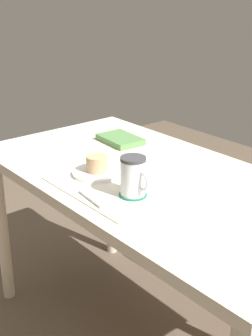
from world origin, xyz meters
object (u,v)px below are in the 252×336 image
at_px(pastry_plate, 97,173).
at_px(pastry, 97,164).
at_px(dining_table, 152,196).
at_px(coffee_mug, 133,176).
at_px(small_book, 120,139).

xyz_separation_m(pastry_plate, pastry, (0.00, 0.00, 0.03)).
relative_size(dining_table, pastry, 18.80).
bearing_deg(coffee_mug, pastry_plate, 176.30).
relative_size(pastry, small_book, 0.39).
relative_size(pastry, coffee_mug, 0.59).
relative_size(pastry_plate, pastry, 2.34).
height_order(pastry, coffee_mug, coffee_mug).
height_order(dining_table, small_book, small_book).
distance_m(dining_table, pastry, 0.22).
xyz_separation_m(dining_table, pastry, (-0.12, -0.14, 0.12)).
bearing_deg(small_book, pastry, -48.06).
bearing_deg(pastry_plate, small_book, 128.31).
relative_size(pastry_plate, coffee_mug, 1.38).
height_order(pastry, small_book, pastry).
relative_size(dining_table, small_book, 7.38).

